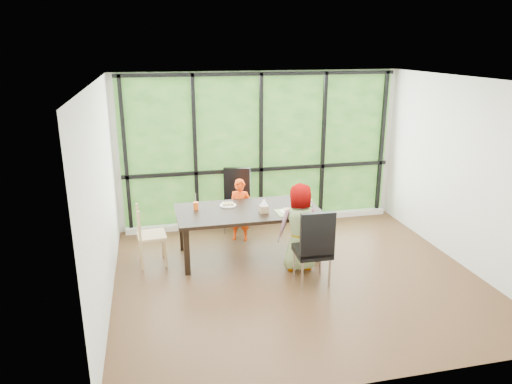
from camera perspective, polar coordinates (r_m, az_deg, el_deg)
ground at (r=6.81m, az=4.91°, el=-10.09°), size 5.00×5.00×0.00m
back_wall at (r=8.40m, az=0.51°, el=5.13°), size 5.00×0.00×5.00m
foliage_backdrop at (r=8.38m, az=0.54°, el=5.11°), size 4.80×0.02×2.65m
window_mullions at (r=8.34m, az=0.61°, el=5.05°), size 4.80×0.06×2.65m
window_sill at (r=8.68m, az=0.64°, el=-3.42°), size 4.80×0.12×0.10m
dining_table at (r=7.28m, az=-0.95°, el=-4.90°), size 2.18×1.16×0.75m
chair_window_leather at (r=8.19m, az=-2.39°, el=-1.09°), size 0.57×0.57×1.08m
chair_interior_leather at (r=6.46m, az=6.78°, el=-6.43°), size 0.47×0.47×1.08m
chair_end_beech at (r=7.15m, az=-12.41°, el=-5.10°), size 0.43×0.45×0.90m
child_toddler at (r=7.81m, az=-1.93°, el=-2.17°), size 0.44×0.37×1.04m
child_older at (r=6.79m, az=5.34°, el=-4.25°), size 0.65×0.45×1.28m
placemat at (r=7.04m, az=4.23°, el=-2.42°), size 0.44×0.32×0.01m
plate_far at (r=7.31m, az=-3.38°, el=-1.60°), size 0.25×0.25×0.02m
plate_near at (r=7.06m, az=3.89°, el=-2.33°), size 0.24×0.24×0.01m
orange_cup at (r=7.18m, az=-7.22°, el=-1.66°), size 0.08×0.08×0.12m
green_cup at (r=7.06m, az=6.37°, el=-1.98°), size 0.07×0.07×0.11m
white_mug at (r=7.42m, az=6.46°, el=-1.18°), size 0.07×0.07×0.07m
tissue_box at (r=7.01m, az=0.96°, el=-2.04°), size 0.12×0.12×0.11m
crepe_rolls_far at (r=7.31m, az=-3.38°, el=-1.41°), size 0.20×0.12×0.04m
crepe_rolls_near at (r=7.05m, az=3.89°, el=-2.14°), size 0.15×0.12×0.04m
straw_white at (r=7.14m, az=-7.25°, el=-0.90°), size 0.01×0.04×0.20m
straw_pink at (r=7.03m, az=6.39°, el=-1.23°), size 0.01×0.04×0.20m
tissue at (r=6.97m, az=0.97°, el=-1.21°), size 0.12×0.12×0.11m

